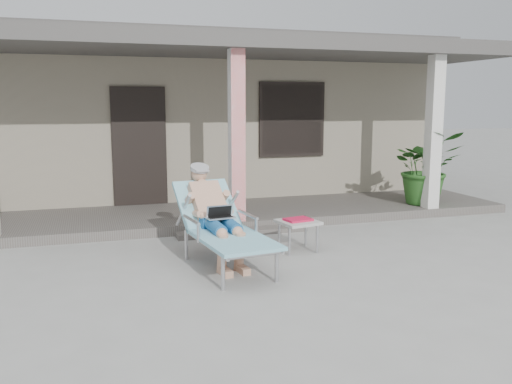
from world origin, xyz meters
name	(u,v)px	position (x,y,z in m)	size (l,w,h in m)	color
ground	(285,269)	(0.00, 0.00, 0.00)	(60.00, 60.00, 0.00)	#9E9E99
house	(186,116)	(0.00, 6.50, 1.67)	(10.40, 5.40, 3.30)	#9E927D
porch_deck	(224,214)	(0.00, 3.00, 0.07)	(10.00, 2.00, 0.15)	#605B56
porch_overhang	(223,52)	(0.00, 2.95, 2.79)	(10.00, 2.30, 2.85)	silver
porch_step	(242,232)	(0.00, 1.85, 0.04)	(2.00, 0.30, 0.07)	#605B56
lounger	(218,201)	(-0.69, 0.48, 0.78)	(0.97, 2.01, 1.27)	#B7B7BC
side_table	(298,223)	(0.46, 0.74, 0.37)	(0.57, 0.57, 0.44)	#B3B3AE
potted_palm	(426,167)	(3.64, 2.50, 0.82)	(1.20, 1.04, 1.33)	#26591E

